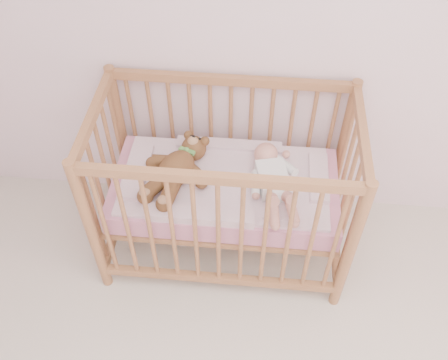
# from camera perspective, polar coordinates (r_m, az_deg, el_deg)

# --- Properties ---
(wall_back) EXTENTS (4.00, 0.02, 2.70)m
(wall_back) POSITION_cam_1_polar(r_m,az_deg,el_deg) (2.50, 10.18, 18.54)
(wall_back) COLOR white
(wall_back) RESTS_ON floor
(crib) EXTENTS (1.36, 0.76, 1.00)m
(crib) POSITION_cam_1_polar(r_m,az_deg,el_deg) (2.72, 0.10, -0.92)
(crib) COLOR #AC7848
(crib) RESTS_ON floor
(mattress) EXTENTS (1.22, 0.62, 0.13)m
(mattress) POSITION_cam_1_polar(r_m,az_deg,el_deg) (2.73, 0.10, -1.12)
(mattress) COLOR #C77C9B
(mattress) RESTS_ON crib
(blanket) EXTENTS (1.10, 0.58, 0.06)m
(blanket) POSITION_cam_1_polar(r_m,az_deg,el_deg) (2.68, 0.10, -0.07)
(blanket) COLOR pink
(blanket) RESTS_ON mattress
(baby) EXTENTS (0.41, 0.63, 0.14)m
(baby) POSITION_cam_1_polar(r_m,az_deg,el_deg) (2.60, 5.61, 0.32)
(baby) COLOR white
(baby) RESTS_ON blanket
(teddy_bear) EXTENTS (0.56, 0.65, 0.15)m
(teddy_bear) POSITION_cam_1_polar(r_m,az_deg,el_deg) (2.63, -5.51, 1.24)
(teddy_bear) COLOR brown
(teddy_bear) RESTS_ON blanket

